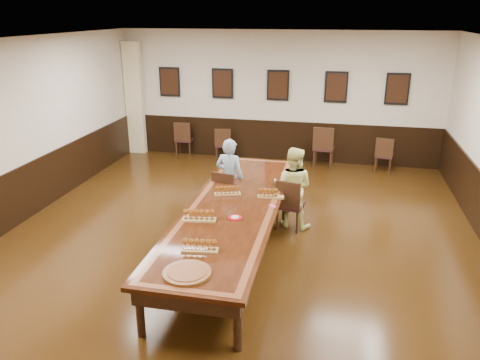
% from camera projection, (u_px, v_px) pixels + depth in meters
% --- Properties ---
extents(floor, '(8.00, 10.00, 0.02)m').
position_uv_depth(floor, '(234.00, 249.00, 7.54)').
color(floor, black).
rests_on(floor, ground).
extents(ceiling, '(8.00, 10.00, 0.02)m').
position_uv_depth(ceiling, '(232.00, 42.00, 6.45)').
color(ceiling, white).
rests_on(ceiling, floor).
extents(wall_back, '(8.00, 0.02, 3.20)m').
position_uv_depth(wall_back, '(278.00, 97.00, 11.60)').
color(wall_back, beige).
rests_on(wall_back, floor).
extents(chair_man, '(0.52, 0.55, 0.93)m').
position_uv_depth(chair_man, '(228.00, 194.00, 8.53)').
color(chair_man, black).
rests_on(chair_man, floor).
extents(chair_woman, '(0.51, 0.54, 0.93)m').
position_uv_depth(chair_woman, '(290.00, 203.00, 8.11)').
color(chair_woman, black).
rests_on(chair_woman, floor).
extents(spare_chair_a, '(0.47, 0.50, 0.92)m').
position_uv_depth(spare_chair_a, '(184.00, 138.00, 12.26)').
color(spare_chair_a, black).
rests_on(spare_chair_a, floor).
extents(spare_chair_b, '(0.47, 0.50, 0.85)m').
position_uv_depth(spare_chair_b, '(223.00, 144.00, 11.91)').
color(spare_chair_b, black).
rests_on(spare_chair_b, floor).
extents(spare_chair_c, '(0.52, 0.57, 1.03)m').
position_uv_depth(spare_chair_c, '(324.00, 147.00, 11.32)').
color(spare_chair_c, black).
rests_on(spare_chair_c, floor).
extents(spare_chair_d, '(0.48, 0.50, 0.86)m').
position_uv_depth(spare_chair_d, '(384.00, 154.00, 11.01)').
color(spare_chair_d, black).
rests_on(spare_chair_d, floor).
extents(person_man, '(0.60, 0.46, 1.48)m').
position_uv_depth(person_man, '(230.00, 178.00, 8.52)').
color(person_man, teal).
rests_on(person_man, floor).
extents(person_woman, '(0.80, 0.68, 1.45)m').
position_uv_depth(person_woman, '(293.00, 188.00, 8.11)').
color(person_woman, '#F3F498').
rests_on(person_woman, floor).
extents(pink_phone, '(0.14, 0.15, 0.01)m').
position_uv_depth(pink_phone, '(272.00, 206.00, 7.26)').
color(pink_phone, '#E64C94').
rests_on(pink_phone, conference_table).
extents(curtain, '(0.45, 0.18, 2.90)m').
position_uv_depth(curtain, '(135.00, 99.00, 12.22)').
color(curtain, beige).
rests_on(curtain, floor).
extents(wainscoting, '(8.00, 10.00, 1.00)m').
position_uv_depth(wainscoting, '(233.00, 220.00, 7.37)').
color(wainscoting, black).
rests_on(wainscoting, floor).
extents(conference_table, '(1.40, 5.00, 0.76)m').
position_uv_depth(conference_table, '(233.00, 214.00, 7.33)').
color(conference_table, black).
rests_on(conference_table, floor).
extents(posters, '(6.14, 0.04, 0.74)m').
position_uv_depth(posters, '(278.00, 85.00, 11.43)').
color(posters, black).
rests_on(posters, wall_back).
extents(flight_a, '(0.45, 0.25, 0.16)m').
position_uv_depth(flight_a, '(228.00, 191.00, 7.68)').
color(flight_a, olive).
rests_on(flight_a, conference_table).
extents(flight_b, '(0.44, 0.18, 0.16)m').
position_uv_depth(flight_b, '(270.00, 193.00, 7.57)').
color(flight_b, olive).
rests_on(flight_b, conference_table).
extents(flight_c, '(0.50, 0.22, 0.18)m').
position_uv_depth(flight_c, '(199.00, 216.00, 6.73)').
color(flight_c, olive).
rests_on(flight_c, conference_table).
extents(flight_d, '(0.48, 0.20, 0.17)m').
position_uv_depth(flight_d, '(200.00, 246.00, 5.87)').
color(flight_d, olive).
rests_on(flight_d, conference_table).
extents(red_plate_grp, '(0.21, 0.21, 0.03)m').
position_uv_depth(red_plate_grp, '(235.00, 218.00, 6.83)').
color(red_plate_grp, '#B40C18').
rests_on(red_plate_grp, conference_table).
extents(carved_platter, '(0.63, 0.63, 0.05)m').
position_uv_depth(carved_platter, '(187.00, 273.00, 5.37)').
color(carved_platter, '#542E10').
rests_on(carved_platter, conference_table).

